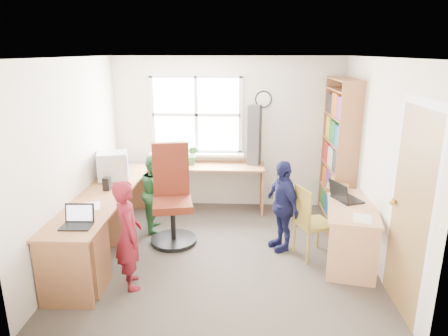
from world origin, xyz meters
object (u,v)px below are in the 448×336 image
Objects in this scene: cd_tower at (254,135)px; person_red at (128,235)px; l_desk at (112,227)px; bookshelf at (339,155)px; swivel_chair at (172,201)px; right_desk at (351,220)px; person_navy at (282,205)px; person_green at (156,193)px; wooden_chair at (309,220)px; laptop_right at (344,196)px; crt_monitor at (113,166)px; potted_plant at (192,156)px; laptop_left at (78,221)px.

cd_tower is 0.77× the size of person_red.
bookshelf is at bearing 26.43° from l_desk.
swivel_chair is at bearing 45.38° from l_desk.
l_desk is 2.45× the size of person_red.
swivel_chair reaches higher than right_desk.
l_desk is 2.50× the size of person_navy.
person_green is (-0.29, 0.35, -0.02)m from swivel_chair.
swivel_chair is at bearing 146.98° from wooden_chair.
l_desk is 3.35m from bookshelf.
wooden_chair is at bearing 82.89° from laptop_right.
crt_monitor is at bearing 104.71° from l_desk.
person_green is 1.79m from person_navy.
swivel_chair reaches higher than l_desk.
crt_monitor reaches higher than potted_plant.
right_desk is at bearing -36.97° from cd_tower.
potted_plant is 0.26× the size of person_navy.
laptop_left is at bearing 177.73° from wooden_chair.
laptop_right is 0.48× the size of cd_tower.
right_desk is 1.36m from bookshelf.
potted_plant is 2.25m from person_red.
laptop_right is (2.92, 0.94, -0.03)m from laptop_left.
l_desk reaches higher than right_desk.
right_desk is 4.24× the size of laptop_left.
cd_tower is 0.79× the size of person_navy.
cd_tower is (1.96, 0.86, 0.27)m from crt_monitor.
person_green is (-2.45, 0.62, -0.22)m from laptop_right.
wooden_chair is (-0.49, 0.03, -0.02)m from right_desk.
right_desk is 1.11× the size of person_navy.
laptop_left is at bearing -103.66° from l_desk.
l_desk is 6.63× the size of laptop_right.
crt_monitor is 2.16m from cd_tower.
right_desk is 4.32× the size of potted_plant.
crt_monitor is 1.27m from potted_plant.
wooden_chair is 1.82m from cd_tower.
swivel_chair reaches higher than laptop_right.
laptop_right is 1.46× the size of potted_plant.
crt_monitor is at bearing -170.19° from bookshelf.
cd_tower is 1.50m from person_navy.
l_desk is 2.82m from laptop_right.
person_navy is (2.19, 1.04, -0.21)m from laptop_left.
person_red is at bearing -100.84° from potted_plant.
laptop_right is at bearing -115.97° from person_green.
person_navy is (-0.73, 0.10, -0.18)m from laptop_right.
laptop_left is 1.65m from person_green.
bookshelf is 1.74× the size of person_red.
cd_tower reaches higher than l_desk.
l_desk is 0.88m from swivel_chair.
person_navy is at bearing -58.95° from cd_tower.
potted_plant is at bearing 173.97° from bookshelf.
person_green is (0.33, 0.97, 0.09)m from l_desk.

